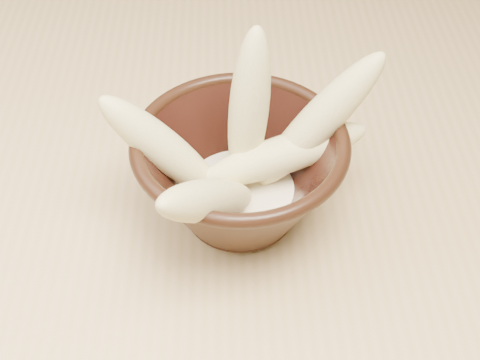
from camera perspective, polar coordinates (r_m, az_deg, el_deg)
name	(u,v)px	position (r m, az deg, el deg)	size (l,w,h in m)	color
table	(138,184)	(0.75, -8.68, -0.33)	(1.20, 0.80, 0.75)	tan
bowl	(240,173)	(0.56, 0.00, 0.60)	(0.18, 0.18, 0.10)	black
milk_puddle	(240,193)	(0.58, 0.00, -1.08)	(0.10, 0.10, 0.01)	beige
banana_upright	(249,109)	(0.54, 0.76, 6.11)	(0.03, 0.03, 0.14)	#C9B976
banana_left	(162,148)	(0.54, -6.67, 2.76)	(0.03, 0.03, 0.13)	#C9B976
banana_right	(318,122)	(0.55, 6.71, 4.95)	(0.03, 0.03, 0.15)	#C9B976
banana_across	(283,155)	(0.56, 3.72, 2.18)	(0.03, 0.03, 0.15)	#C9B976
banana_front	(209,200)	(0.50, -2.68, -1.72)	(0.03, 0.03, 0.14)	#C9B976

